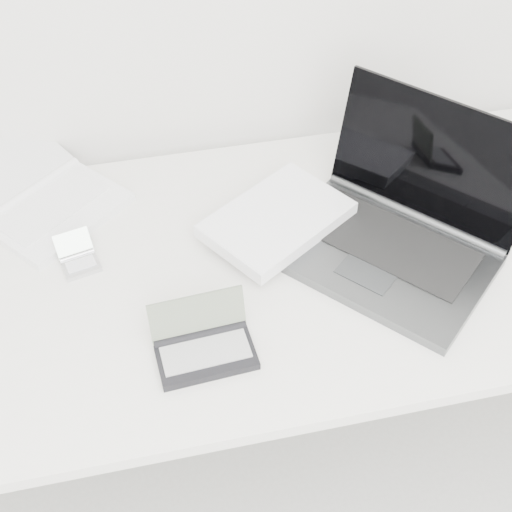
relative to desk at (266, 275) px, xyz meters
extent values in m
cube|color=white|center=(0.00, 0.00, 0.03)|extent=(1.60, 0.80, 0.03)
cylinder|color=silver|center=(0.75, 0.35, -0.33)|extent=(0.04, 0.04, 0.70)
cube|color=#4F5154|center=(0.24, -0.06, 0.06)|extent=(0.51, 0.52, 0.02)
cube|color=black|center=(0.27, -0.03, 0.07)|extent=(0.36, 0.37, 0.00)
cube|color=black|center=(0.37, 0.06, 0.20)|extent=(0.34, 0.37, 0.27)
cylinder|color=#4F5154|center=(0.35, 0.04, 0.07)|extent=(0.30, 0.33, 0.03)
cube|color=#343739|center=(0.19, -0.10, 0.07)|extent=(0.13, 0.13, 0.00)
cube|color=white|center=(0.04, 0.08, 0.08)|extent=(0.36, 0.33, 0.03)
cube|color=white|center=(0.04, 0.08, 0.10)|extent=(0.36, 0.33, 0.00)
cube|color=white|center=(-0.42, 0.23, 0.06)|extent=(0.34, 0.33, 0.02)
cube|color=silver|center=(-0.43, 0.25, 0.07)|extent=(0.27, 0.25, 0.00)
cube|color=silver|center=(-0.54, 0.37, 0.09)|extent=(0.33, 0.31, 0.06)
cylinder|color=white|center=(-0.48, 0.31, 0.07)|extent=(0.23, 0.20, 0.02)
cube|color=silver|center=(-0.38, 0.06, 0.05)|extent=(0.09, 0.07, 0.01)
cube|color=#BAB9BE|center=(-0.38, 0.06, 0.06)|extent=(0.07, 0.04, 0.00)
cube|color=#98A699|center=(-0.39, 0.11, 0.08)|extent=(0.08, 0.05, 0.05)
cylinder|color=silver|center=(-0.39, 0.09, 0.06)|extent=(0.07, 0.03, 0.01)
cube|color=black|center=(-0.17, -0.23, 0.06)|extent=(0.19, 0.11, 0.02)
cube|color=gray|center=(-0.17, -0.22, 0.07)|extent=(0.17, 0.08, 0.00)
cube|color=slate|center=(-0.17, -0.16, 0.10)|extent=(0.18, 0.04, 0.08)
cylinder|color=black|center=(-0.17, -0.18, 0.06)|extent=(0.18, 0.03, 0.02)
camera|label=1|loc=(-0.24, -1.01, 1.15)|focal=50.00mm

